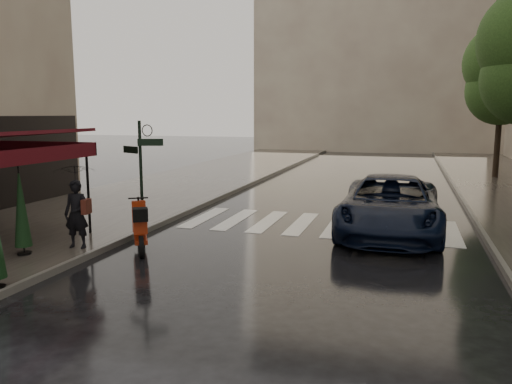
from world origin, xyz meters
The scene contains 12 objects.
ground centered at (0.00, 0.00, 0.00)m, with size 120.00×120.00×0.00m, color black.
sidewalk_near centered at (-4.50, 12.00, 0.06)m, with size 6.00×60.00×0.12m, color #38332D.
curb_near centered at (-1.45, 12.00, 0.07)m, with size 0.12×60.00×0.16m, color #595651.
curb_far centered at (7.45, 12.00, 0.07)m, with size 0.12×60.00×0.16m, color #595651.
crosswalk centered at (2.98, 6.00, 0.01)m, with size 7.85×3.20×0.01m.
signpost centered at (-1.19, 3.00, 1.83)m, with size 1.17×0.29×3.10m.
backdrop_building centered at (3.00, 38.00, 10.00)m, with size 22.00×6.00×20.00m, color gray.
tree_far centered at (9.70, 19.00, 5.46)m, with size 3.80×3.80×8.16m.
pedestrian_with_umbrella centered at (-2.00, 1.36, 1.74)m, with size 1.11×1.12×2.43m.
scooter centered at (-0.66, 1.92, 0.56)m, with size 1.09×1.60×1.20m.
parked_car centered at (5.01, 5.50, 0.79)m, with size 2.63×5.71×1.59m, color black.
parasol_back centered at (-2.81, 0.50, 1.20)m, with size 0.37×0.37×2.01m.
Camera 1 is at (5.40, -8.44, 3.27)m, focal length 35.00 mm.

